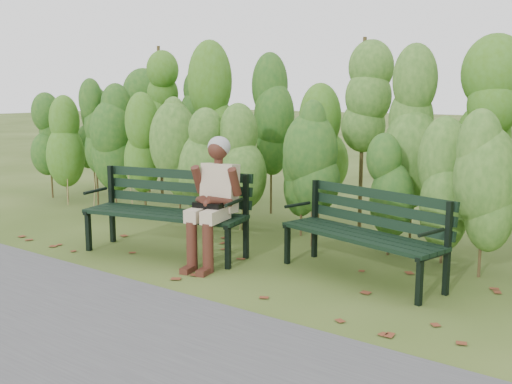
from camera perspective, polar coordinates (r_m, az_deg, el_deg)
The scene contains 7 objects.
ground at distance 6.27m, azimuth -1.91°, elevation -7.21°, with size 80.00×80.00×0.00m, color #334A16.
footpath at distance 4.84m, azimuth -18.70°, elevation -12.89°, with size 60.00×2.50×0.01m, color #474749.
hedge_band at distance 7.57m, azimuth 6.84°, elevation 5.35°, with size 11.04×1.67×2.42m.
leaf_litter at distance 6.16m, azimuth -1.87°, elevation -7.49°, with size 5.68×2.01×0.01m.
bench_left at distance 6.79m, azimuth -8.25°, elevation -1.21°, with size 1.95×1.00×0.93m.
bench_right at distance 5.96m, azimuth 10.53°, elevation -3.24°, with size 1.80×0.94×0.86m.
seated_woman at distance 6.27m, azimuth -4.05°, elevation -0.09°, with size 0.56×0.82×1.34m.
Camera 1 is at (3.73, -4.70, 1.82)m, focal length 42.00 mm.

